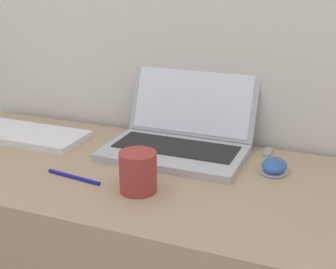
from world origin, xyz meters
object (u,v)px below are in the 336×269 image
drink_cup (138,171)px  external_keyboard (26,135)px  usb_stick (268,152)px  pen (74,177)px  laptop (180,135)px  computer_mouse (274,166)px

drink_cup → external_keyboard: bearing=157.4°
usb_stick → pen: (-0.41, -0.35, 0.00)m
pen → drink_cup: bearing=-0.1°
drink_cup → usb_stick: 0.42m
laptop → pen: (-0.17, -0.28, -0.04)m
computer_mouse → external_keyboard: 0.75m
computer_mouse → usb_stick: computer_mouse is taller
drink_cup → pen: size_ratio=0.60×
external_keyboard → usb_stick: (0.71, 0.15, -0.01)m
laptop → usb_stick: (0.24, 0.07, -0.04)m
external_keyboard → drink_cup: bearing=-22.6°
computer_mouse → usb_stick: bearing=107.7°
laptop → computer_mouse: size_ratio=4.24×
laptop → external_keyboard: size_ratio=1.03×
usb_stick → pen: 0.54m
drink_cup → computer_mouse: size_ratio=1.05×
usb_stick → drink_cup: bearing=-124.3°
laptop → external_keyboard: laptop is taller
drink_cup → computer_mouse: (0.27, 0.23, -0.04)m
external_keyboard → laptop: bearing=9.9°
computer_mouse → external_keyboard: (-0.75, -0.03, -0.00)m
external_keyboard → usb_stick: external_keyboard is taller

